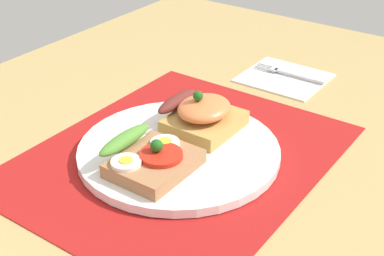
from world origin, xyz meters
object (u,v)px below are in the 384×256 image
object	(u,v)px
plate	(179,151)
sandwich_salmon	(201,114)
fork	(287,73)
napkin	(287,78)
sandwich_egg_tomato	(150,158)

from	to	relation	value
plate	sandwich_salmon	bearing A→B (deg)	5.01
fork	sandwich_salmon	bearing A→B (deg)	178.74
napkin	sandwich_egg_tomato	bearing A→B (deg)	179.11
sandwich_egg_tomato	fork	size ratio (longest dim) A/B	0.81
fork	sandwich_egg_tomato	bearing A→B (deg)	179.82
sandwich_egg_tomato	napkin	world-z (taller)	sandwich_egg_tomato
sandwich_egg_tomato	napkin	xyz separation A→B (cm)	(36.20, -0.56, -2.59)
plate	sandwich_egg_tomato	distance (cm)	6.24
napkin	plate	bearing A→B (deg)	179.10
plate	sandwich_salmon	world-z (taller)	sandwich_salmon
napkin	fork	xyz separation A→B (cm)	(0.97, 0.44, 0.46)
plate	napkin	size ratio (longest dim) A/B	1.97
sandwich_salmon	fork	world-z (taller)	sandwich_salmon
sandwich_egg_tomato	napkin	distance (cm)	36.30
sandwich_salmon	napkin	bearing A→B (deg)	-2.34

